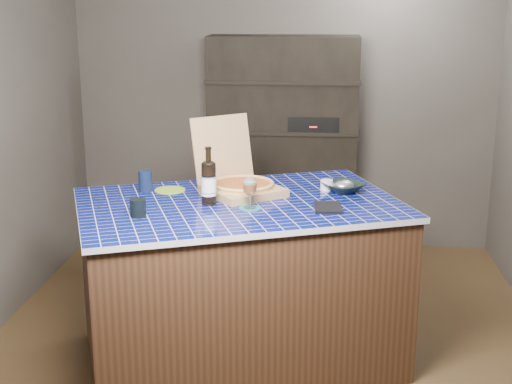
# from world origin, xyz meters

# --- Properties ---
(room) EXTENTS (3.50, 3.50, 3.50)m
(room) POSITION_xyz_m (0.00, 0.00, 1.25)
(room) COLOR #513C23
(room) RESTS_ON ground
(shelving_unit) EXTENTS (1.20, 0.41, 1.80)m
(shelving_unit) POSITION_xyz_m (0.00, 1.53, 0.90)
(shelving_unit) COLOR black
(shelving_unit) RESTS_ON floor
(kitchen_island) EXTENTS (2.06, 1.69, 0.98)m
(kitchen_island) POSITION_xyz_m (-0.14, -0.38, 0.49)
(kitchen_island) COLOR #3F2918
(kitchen_island) RESTS_ON floor
(pizza_box) EXTENTS (0.60, 0.62, 0.43)m
(pizza_box) POSITION_xyz_m (-0.15, -0.20, 1.04)
(pizza_box) COLOR #A38654
(pizza_box) RESTS_ON kitchen_island
(mead_bottle) EXTENTS (0.09, 0.09, 0.33)m
(mead_bottle) POSITION_xyz_m (-0.30, -0.44, 1.10)
(mead_bottle) COLOR black
(mead_bottle) RESTS_ON kitchen_island
(teal_trivet) EXTENTS (0.12, 0.12, 0.01)m
(teal_trivet) POSITION_xyz_m (-0.07, -0.51, 0.98)
(teal_trivet) COLOR #17657B
(teal_trivet) RESTS_ON kitchen_island
(wine_glass) EXTENTS (0.08, 0.08, 0.17)m
(wine_glass) POSITION_xyz_m (-0.07, -0.51, 1.10)
(wine_glass) COLOR white
(wine_glass) RESTS_ON teal_trivet
(tumbler) EXTENTS (0.09, 0.09, 0.09)m
(tumbler) POSITION_xyz_m (-0.64, -0.70, 1.02)
(tumbler) COLOR black
(tumbler) RESTS_ON kitchen_island
(dvd_case) EXTENTS (0.16, 0.22, 0.02)m
(dvd_case) POSITION_xyz_m (0.36, -0.47, 0.98)
(dvd_case) COLOR black
(dvd_case) RESTS_ON kitchen_island
(bowl) EXTENTS (0.32, 0.32, 0.06)m
(bowl) POSITION_xyz_m (0.45, -0.11, 1.00)
(bowl) COLOR black
(bowl) RESTS_ON kitchen_island
(foil_contents) EXTENTS (0.13, 0.11, 0.06)m
(foil_contents) POSITION_xyz_m (0.45, -0.11, 1.02)
(foil_contents) COLOR #B1AFBB
(foil_contents) RESTS_ON bowl
(white_jar) EXTENTS (0.07, 0.07, 0.06)m
(white_jar) POSITION_xyz_m (0.35, -0.08, 1.01)
(white_jar) COLOR silver
(white_jar) RESTS_ON kitchen_island
(navy_cup) EXTENTS (0.08, 0.08, 0.12)m
(navy_cup) POSITION_xyz_m (-0.72, -0.20, 1.04)
(navy_cup) COLOR #0E1733
(navy_cup) RESTS_ON kitchen_island
(green_trivet) EXTENTS (0.18, 0.18, 0.01)m
(green_trivet) POSITION_xyz_m (-0.58, -0.17, 0.98)
(green_trivet) COLOR #82B727
(green_trivet) RESTS_ON kitchen_island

